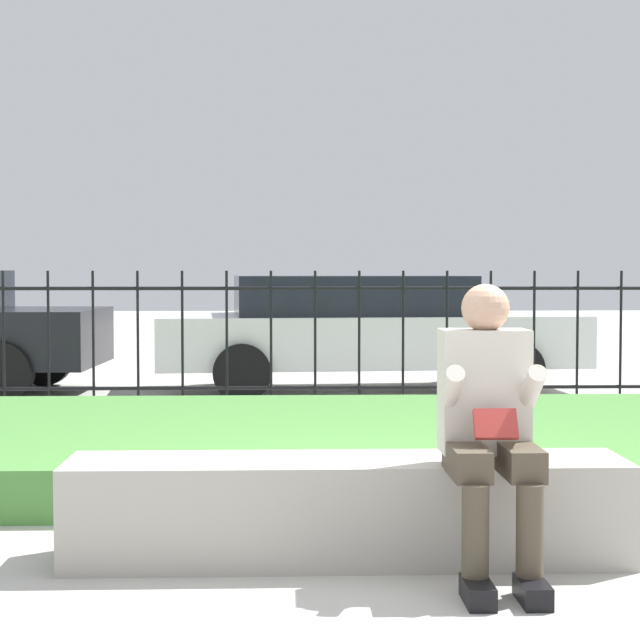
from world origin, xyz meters
The scene contains 6 objects.
ground_plane centered at (0.00, 0.00, 0.00)m, with size 60.00×60.00×0.00m, color #B2AFA8.
stone_bench centered at (-0.20, 0.00, 0.21)m, with size 2.55×0.52×0.46m.
person_seated_reader centered at (0.40, -0.29, 0.69)m, with size 0.42×0.73×1.26m.
grass_berm centered at (0.00, 2.36, 0.14)m, with size 8.35×3.31×0.29m.
iron_fence centered at (0.00, 4.77, 0.69)m, with size 6.35×0.03×1.32m.
car_parked_center centered at (0.39, 6.84, 0.68)m, with size 4.68×2.13×1.26m.
Camera 1 is at (-0.48, -4.82, 1.32)m, focal length 60.00 mm.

